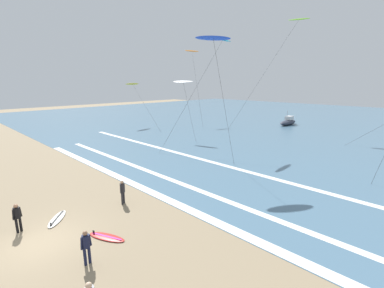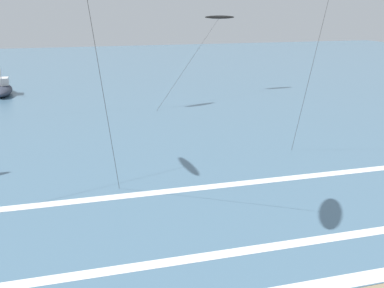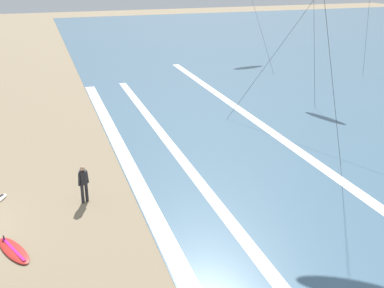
% 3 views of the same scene
% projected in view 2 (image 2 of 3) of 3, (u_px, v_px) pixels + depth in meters
% --- Properties ---
extents(ocean_surface, '(140.00, 90.00, 0.01)m').
position_uv_depth(ocean_surface, '(87.00, 79.00, 54.55)').
color(ocean_surface, slate).
rests_on(ocean_surface, ground).
extents(wave_foam_mid_break, '(38.75, 0.54, 0.01)m').
position_uv_depth(wave_foam_mid_break, '(141.00, 266.00, 15.60)').
color(wave_foam_mid_break, white).
rests_on(wave_foam_mid_break, ocean_surface).
extents(wave_foam_outer_break, '(52.56, 0.60, 0.01)m').
position_uv_depth(wave_foam_outer_break, '(142.00, 194.00, 21.53)').
color(wave_foam_outer_break, white).
rests_on(wave_foam_outer_break, ocean_surface).
extents(kite_black_distant_low, '(10.20, 9.76, 7.35)m').
position_uv_depth(kite_black_distant_low, '(219.00, 18.00, 47.23)').
color(kite_black_distant_low, black).
rests_on(kite_black_distant_low, ground).
extents(offshore_boat, '(1.78, 5.23, 2.70)m').
position_uv_depth(offshore_boat, '(3.00, 89.00, 45.12)').
color(offshore_boat, '#2D3342').
rests_on(offshore_boat, ground).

